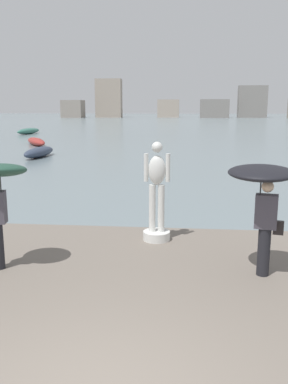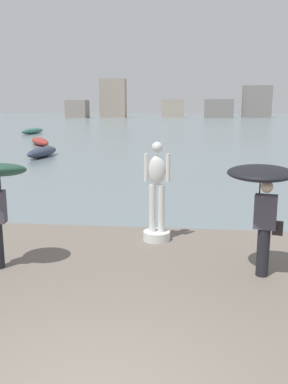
{
  "view_description": "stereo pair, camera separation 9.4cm",
  "coord_description": "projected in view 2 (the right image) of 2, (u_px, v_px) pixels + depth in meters",
  "views": [
    {
      "loc": [
        0.84,
        -3.43,
        3.36
      ],
      "look_at": [
        0.0,
        5.27,
        1.55
      ],
      "focal_mm": 38.22,
      "sensor_mm": 36.0,
      "label": 1
    },
    {
      "loc": [
        0.93,
        -3.42,
        3.36
      ],
      "look_at": [
        0.0,
        5.27,
        1.55
      ],
      "focal_mm": 38.22,
      "sensor_mm": 36.0,
      "label": 2
    }
  ],
  "objects": [
    {
      "name": "boat_near",
      "position": [
        33.0,
        131.0,
        53.38
      ],
      "size": [
        1.73,
        5.58,
        0.73
      ],
      "color": "#336B5B",
      "rests_on": "ground"
    },
    {
      "name": "statue_white_figure",
      "position": [
        157.0,
        201.0,
        9.14
      ],
      "size": [
        0.61,
        0.61,
        2.23
      ],
      "color": "silver",
      "rests_on": "pier"
    },
    {
      "name": "boat_far",
      "position": [
        40.0,
        141.0,
        37.39
      ],
      "size": [
        3.78,
        5.25,
        0.66
      ],
      "color": "#9E2D28",
      "rests_on": "ground"
    },
    {
      "name": "distant_skyline",
      "position": [
        188.0,
        104.0,
        139.77
      ],
      "size": [
        84.37,
        13.2,
        13.12
      ],
      "color": "gray",
      "rests_on": "ground"
    },
    {
      "name": "pier",
      "position": [
        117.0,
        337.0,
        5.74
      ],
      "size": [
        7.92,
        9.43,
        0.4
      ],
      "primitive_type": "cube",
      "color": "#70665B",
      "rests_on": "ground"
    },
    {
      "name": "boat_leftward",
      "position": [
        42.0,
        152.0,
        28.29
      ],
      "size": [
        1.34,
        4.3,
        0.69
      ],
      "color": "#2D384C",
      "rests_on": "ground"
    },
    {
      "name": "ground_plane",
      "position": [
        179.0,
        140.0,
        43.06
      ],
      "size": [
        400.0,
        400.0,
        0.0
      ],
      "primitive_type": "plane",
      "color": "slate"
    },
    {
      "name": "onlooker_right",
      "position": [
        262.0,
        188.0,
        7.08
      ],
      "size": [
        1.39,
        1.4,
        2.0
      ],
      "color": "black",
      "rests_on": "pier"
    }
  ]
}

